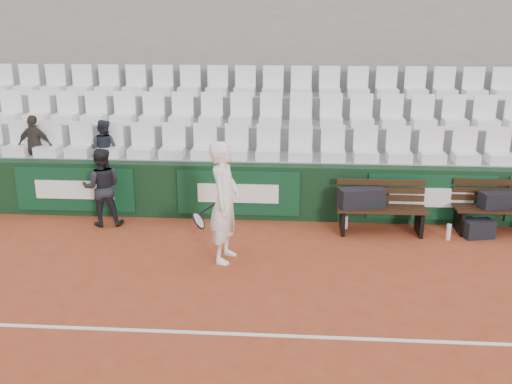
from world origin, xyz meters
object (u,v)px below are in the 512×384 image
spectator_b (33,123)px  water_bottle_far (449,232)px  bench_right (498,220)px  sports_bag_left (361,197)px  water_bottle_near (346,222)px  sports_bag_right (497,200)px  spectator_c (102,126)px  bench_left (381,220)px  sports_bag_ground (478,229)px  tennis_player (225,202)px  ball_kid (102,187)px

spectator_b → water_bottle_far: bearing=174.9°
bench_right → sports_bag_left: bearing=-177.7°
bench_right → water_bottle_near: bench_right is taller
sports_bag_right → water_bottle_far: size_ratio=2.15×
spectator_b → spectator_c: size_ratio=1.06×
spectator_c → bench_left: bearing=-180.0°
bench_right → sports_bag_ground: 0.46m
bench_left → water_bottle_near: size_ratio=6.57×
sports_bag_right → spectator_b: (-8.41, 0.95, 1.02)m
water_bottle_far → tennis_player: 3.83m
bench_left → bench_right: 2.01m
sports_bag_ground → ball_kid: ball_kid is taller
bench_left → water_bottle_near: 0.60m
spectator_c → sports_bag_ground: bearing=-177.9°
sports_bag_right → water_bottle_near: (-2.52, 0.00, -0.47)m
water_bottle_near → spectator_c: spectator_c is taller
tennis_player → ball_kid: (-2.32, 1.33, -0.23)m
sports_bag_left → water_bottle_far: (1.43, -0.29, -0.48)m
water_bottle_near → sports_bag_right: bearing=-0.0°
sports_bag_right → spectator_b: size_ratio=0.48×
sports_bag_ground → water_bottle_near: size_ratio=2.15×
bench_right → water_bottle_near: 2.58m
ball_kid → spectator_b: spectator_b is taller
water_bottle_far → tennis_player: size_ratio=0.15×
sports_bag_left → sports_bag_right: sports_bag_left is taller
spectator_c → water_bottle_near: bearing=-179.6°
sports_bag_right → sports_bag_ground: 0.61m
bench_left → tennis_player: bearing=-153.0°
sports_bag_left → bench_left: bearing=-7.6°
bench_left → water_bottle_far: size_ratio=5.52×
sports_bag_left → tennis_player: 2.56m
sports_bag_right → tennis_player: 4.70m
sports_bag_ground → ball_kid: (-6.44, 0.14, 0.55)m
spectator_c → sports_bag_left: bearing=179.7°
water_bottle_near → spectator_b: spectator_b is taller
spectator_b → spectator_c: (1.35, 0.00, -0.03)m
water_bottle_near → tennis_player: (-1.94, -1.44, 0.81)m
spectator_c → tennis_player: bearing=149.7°
sports_bag_left → sports_bag_right: 2.30m
spectator_b → tennis_player: bearing=153.9°
bench_left → sports_bag_ground: 1.61m
ball_kid → spectator_b: 2.14m
spectator_b → spectator_c: spectator_b is taller
spectator_b → sports_bag_right: bearing=178.6°
sports_bag_ground → sports_bag_left: bearing=176.0°
tennis_player → spectator_b: 4.66m
sports_bag_right → ball_kid: bearing=-179.1°
water_bottle_near → ball_kid: size_ratio=0.16×
sports_bag_left → sports_bag_ground: (1.95, -0.14, -0.46)m
tennis_player → spectator_c: spectator_c is taller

